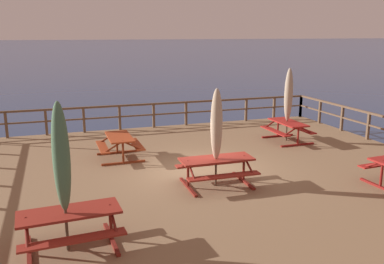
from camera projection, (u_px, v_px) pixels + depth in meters
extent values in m
plane|color=navy|center=(202.00, 191.00, 12.64)|extent=(600.00, 600.00, 0.00)
cube|color=#846647|center=(202.00, 181.00, 12.57)|extent=(15.25, 12.88, 0.63)
cube|color=brown|center=(153.00, 104.00, 18.05)|extent=(14.95, 0.09, 0.08)
cube|color=brown|center=(154.00, 115.00, 18.16)|extent=(14.95, 0.07, 0.06)
cube|color=brown|center=(6.00, 125.00, 16.32)|extent=(0.10, 0.10, 1.05)
cube|color=brown|center=(46.00, 123.00, 16.79)|extent=(0.10, 0.10, 1.05)
cube|color=brown|center=(84.00, 120.00, 17.25)|extent=(0.10, 0.10, 1.05)
cube|color=brown|center=(120.00, 118.00, 17.71)|extent=(0.10, 0.10, 1.05)
cube|color=brown|center=(154.00, 116.00, 18.17)|extent=(0.10, 0.10, 1.05)
cube|color=brown|center=(186.00, 114.00, 18.63)|extent=(0.10, 0.10, 1.05)
cube|color=brown|center=(217.00, 112.00, 19.09)|extent=(0.10, 0.10, 1.05)
cube|color=brown|center=(246.00, 110.00, 19.55)|extent=(0.10, 0.10, 1.05)
cube|color=brown|center=(274.00, 108.00, 20.01)|extent=(0.10, 0.10, 1.05)
cube|color=brown|center=(301.00, 106.00, 20.47)|extent=(0.10, 0.10, 1.05)
cube|color=brown|center=(368.00, 126.00, 16.12)|extent=(0.10, 0.10, 1.05)
cube|color=brown|center=(342.00, 119.00, 17.57)|extent=(0.10, 0.10, 1.05)
cube|color=brown|center=(320.00, 112.00, 19.02)|extent=(0.10, 0.10, 1.05)
cube|color=brown|center=(301.00, 106.00, 20.47)|extent=(0.10, 0.10, 1.05)
cube|color=maroon|center=(288.00, 122.00, 15.81)|extent=(0.79, 1.80, 0.05)
cube|color=maroon|center=(300.00, 129.00, 16.06)|extent=(0.31, 1.79, 0.04)
cube|color=maroon|center=(275.00, 131.00, 15.70)|extent=(0.31, 1.79, 0.04)
cube|color=maroon|center=(298.00, 145.00, 15.32)|extent=(1.40, 0.10, 0.06)
cylinder|color=maroon|center=(298.00, 136.00, 15.24)|extent=(0.07, 0.07, 0.74)
cylinder|color=maroon|center=(305.00, 130.00, 15.28)|extent=(0.63, 0.07, 0.37)
cylinder|color=maroon|center=(292.00, 131.00, 15.10)|extent=(0.63, 0.07, 0.37)
cube|color=maroon|center=(277.00, 136.00, 16.63)|extent=(1.40, 0.10, 0.06)
cylinder|color=maroon|center=(278.00, 128.00, 16.55)|extent=(0.07, 0.07, 0.74)
cylinder|color=maroon|center=(284.00, 122.00, 16.59)|extent=(0.63, 0.07, 0.37)
cylinder|color=maroon|center=(272.00, 123.00, 16.41)|extent=(0.63, 0.07, 0.37)
cube|color=maroon|center=(69.00, 212.00, 7.88)|extent=(1.95, 0.87, 0.05)
cube|color=maroon|center=(74.00, 240.00, 7.44)|extent=(1.93, 0.39, 0.04)
cube|color=maroon|center=(67.00, 215.00, 8.45)|extent=(1.93, 0.39, 0.04)
cube|color=maroon|center=(29.00, 254.00, 7.76)|extent=(0.16, 1.40, 0.06)
cylinder|color=maroon|center=(27.00, 237.00, 7.68)|extent=(0.07, 0.07, 0.74)
cylinder|color=maroon|center=(26.00, 233.00, 7.38)|extent=(0.09, 0.63, 0.37)
cylinder|color=maroon|center=(26.00, 220.00, 7.88)|extent=(0.09, 0.63, 0.37)
cube|color=maroon|center=(111.00, 239.00, 8.32)|extent=(0.16, 1.40, 0.06)
cylinder|color=maroon|center=(111.00, 223.00, 8.24)|extent=(0.07, 0.07, 0.74)
cylinder|color=maroon|center=(113.00, 219.00, 7.94)|extent=(0.09, 0.63, 0.37)
cylinder|color=maroon|center=(108.00, 208.00, 8.44)|extent=(0.09, 0.63, 0.37)
cube|color=maroon|center=(217.00, 159.00, 11.20)|extent=(2.00, 0.79, 0.05)
cube|color=maroon|center=(224.00, 176.00, 10.75)|extent=(1.99, 0.31, 0.04)
cube|color=maroon|center=(209.00, 164.00, 11.79)|extent=(1.99, 0.31, 0.04)
cube|color=maroon|center=(188.00, 187.00, 11.13)|extent=(0.10, 1.40, 0.06)
cylinder|color=maroon|center=(188.00, 175.00, 11.05)|extent=(0.07, 0.07, 0.74)
cylinder|color=maroon|center=(191.00, 170.00, 10.74)|extent=(0.07, 0.63, 0.37)
cylinder|color=maroon|center=(185.00, 164.00, 11.26)|extent=(0.07, 0.63, 0.37)
cube|color=maroon|center=(243.00, 181.00, 11.61)|extent=(0.10, 1.40, 0.06)
cylinder|color=maroon|center=(244.00, 169.00, 11.53)|extent=(0.07, 0.07, 0.74)
cylinder|color=maroon|center=(248.00, 165.00, 11.22)|extent=(0.07, 0.63, 0.37)
cylinder|color=maroon|center=(240.00, 159.00, 11.73)|extent=(0.07, 0.63, 0.37)
cube|color=#993819|center=(119.00, 137.00, 13.60)|extent=(0.77, 1.62, 0.05)
cube|color=#993819|center=(137.00, 144.00, 13.85)|extent=(0.29, 1.62, 0.04)
cube|color=#993819|center=(103.00, 147.00, 13.50)|extent=(0.29, 1.62, 0.04)
cube|color=maroon|center=(124.00, 163.00, 13.19)|extent=(1.40, 0.09, 0.06)
cylinder|color=maroon|center=(123.00, 153.00, 13.11)|extent=(0.07, 0.07, 0.74)
cylinder|color=maroon|center=(132.00, 145.00, 13.15)|extent=(0.63, 0.06, 0.37)
cylinder|color=maroon|center=(114.00, 147.00, 12.97)|extent=(0.63, 0.06, 0.37)
cube|color=maroon|center=(117.00, 152.00, 14.35)|extent=(1.40, 0.09, 0.06)
cylinder|color=maroon|center=(117.00, 143.00, 14.27)|extent=(0.07, 0.07, 0.74)
cylinder|color=maroon|center=(125.00, 136.00, 14.30)|extent=(0.63, 0.06, 0.37)
cylinder|color=maroon|center=(108.00, 137.00, 14.13)|extent=(0.63, 0.06, 0.37)
cube|color=maroon|center=(380.00, 187.00, 11.13)|extent=(0.17, 1.40, 0.06)
cylinder|color=maroon|center=(381.00, 175.00, 11.05)|extent=(0.07, 0.07, 0.74)
cylinder|color=maroon|center=(374.00, 164.00, 11.25)|extent=(0.10, 0.63, 0.37)
cylinder|color=#4C3828|center=(288.00, 107.00, 15.75)|extent=(0.06, 0.06, 2.65)
ellipsoid|color=tan|center=(289.00, 95.00, 15.64)|extent=(0.32, 0.32, 2.01)
cylinder|color=#685B4C|center=(288.00, 99.00, 15.67)|extent=(0.21, 0.21, 0.05)
cone|color=#4C3828|center=(290.00, 70.00, 15.42)|extent=(0.10, 0.10, 0.14)
cylinder|color=#4C3828|center=(63.00, 182.00, 7.65)|extent=(0.06, 0.06, 2.75)
ellipsoid|color=#4C704C|center=(61.00, 157.00, 7.53)|extent=(0.32, 0.32, 2.09)
cylinder|color=#2D432D|center=(62.00, 166.00, 7.57)|extent=(0.21, 0.21, 0.05)
cone|color=#4C3828|center=(57.00, 106.00, 7.31)|extent=(0.10, 0.10, 0.14)
cylinder|color=#4C3828|center=(216.00, 141.00, 11.02)|extent=(0.06, 0.06, 2.54)
ellipsoid|color=tan|center=(217.00, 124.00, 10.91)|extent=(0.32, 0.32, 1.93)
cylinder|color=#71614F|center=(216.00, 130.00, 10.94)|extent=(0.21, 0.21, 0.05)
cone|color=#4C3828|center=(217.00, 91.00, 10.70)|extent=(0.10, 0.10, 0.14)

